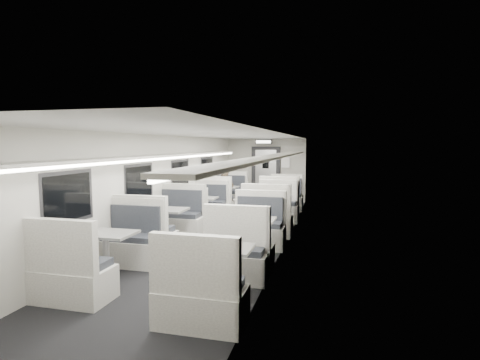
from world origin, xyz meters
The scene contains 19 objects.
room centered at (0.00, 0.00, 1.20)m, with size 3.24×12.24×2.64m.
booth_left_a centered at (-1.00, 3.59, 0.41)m, with size 1.13×2.30×1.23m.
booth_left_b centered at (-1.00, 1.44, 0.38)m, with size 1.04×2.10×1.12m.
booth_left_c centered at (-1.00, -0.87, 0.41)m, with size 1.14×2.31×1.24m.
booth_left_d centered at (-1.00, -3.00, 0.40)m, with size 1.10×2.23×1.19m.
booth_right_a centered at (1.00, 3.38, 0.39)m, with size 1.09×2.21×1.18m.
booth_right_b centered at (1.00, 1.43, 0.42)m, with size 1.16×2.36×1.26m.
booth_right_c centered at (1.00, -1.34, 0.40)m, with size 1.10×2.24×1.20m.
booth_right_d centered at (1.00, -3.27, 0.39)m, with size 1.07×2.18×1.16m.
passenger centered at (-0.64, 2.62, 0.72)m, with size 0.52×0.34×1.43m, color black.
window_a centered at (-1.49, 3.40, 1.35)m, with size 0.02×1.18×0.84m, color black.
window_b centered at (-1.49, 1.20, 1.35)m, with size 0.02×1.18×0.84m, color black.
window_c centered at (-1.49, -1.00, 1.35)m, with size 0.02×1.18×0.84m, color black.
window_d centered at (-1.49, -3.20, 1.35)m, with size 0.02×1.18×0.84m, color black.
luggage_rack_left centered at (-1.24, -0.30, 1.92)m, with size 0.46×10.40×0.09m.
luggage_rack_right centered at (1.24, -0.30, 1.92)m, with size 0.46×10.40×0.09m.
vestibule_door centered at (0.00, 5.93, 1.04)m, with size 1.10×0.13×2.10m.
exit_sign centered at (0.00, 5.44, 2.28)m, with size 0.62×0.12×0.16m.
wall_notice centered at (0.75, 5.92, 1.50)m, with size 0.32×0.02×0.40m, color white.
Camera 1 is at (2.50, -8.15, 2.17)m, focal length 28.00 mm.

